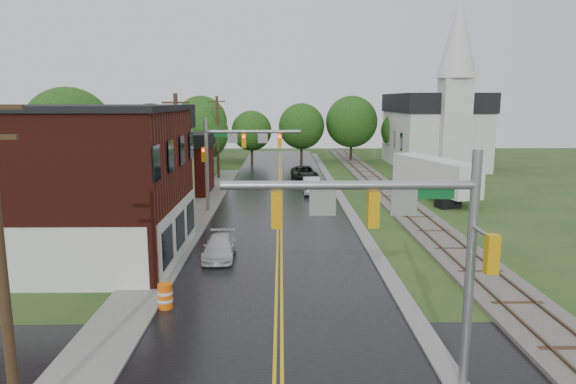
{
  "coord_description": "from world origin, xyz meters",
  "views": [
    {
      "loc": [
        0.1,
        -12.19,
        8.56
      ],
      "look_at": [
        0.49,
        15.98,
        3.5
      ],
      "focal_mm": 32.0,
      "sensor_mm": 36.0,
      "label": 1
    }
  ],
  "objects_px": {
    "traffic_signal_near": "(399,228)",
    "semi_trailer": "(434,175)",
    "utility_pole_a": "(0,259)",
    "tree_left_c": "(143,141)",
    "tree_left_e": "(201,134)",
    "construction_barrel": "(165,296)",
    "traffic_signal_far": "(234,148)",
    "suv_dark": "(304,173)",
    "sedan_silver": "(312,186)",
    "brick_building": "(46,184)",
    "pickup_white": "(220,247)",
    "utility_pole_b": "(178,158)",
    "tree_left_b": "(70,134)",
    "utility_pole_c": "(218,136)",
    "church": "(436,122)"
  },
  "relations": [
    {
      "from": "suv_dark",
      "to": "pickup_white",
      "type": "distance_m",
      "value": 28.62
    },
    {
      "from": "utility_pole_c",
      "to": "sedan_silver",
      "type": "bearing_deg",
      "value": -43.64
    },
    {
      "from": "church",
      "to": "traffic_signal_near",
      "type": "bearing_deg",
      "value": -107.72
    },
    {
      "from": "brick_building",
      "to": "construction_barrel",
      "type": "bearing_deg",
      "value": -41.8
    },
    {
      "from": "utility_pole_b",
      "to": "construction_barrel",
      "type": "height_order",
      "value": "utility_pole_b"
    },
    {
      "from": "utility_pole_b",
      "to": "church",
      "type": "bearing_deg",
      "value": 49.82
    },
    {
      "from": "tree_left_e",
      "to": "pickup_white",
      "type": "xyz_separation_m",
      "value": [
        5.57,
        -30.86,
        -4.22
      ]
    },
    {
      "from": "tree_left_b",
      "to": "tree_left_e",
      "type": "xyz_separation_m",
      "value": [
        9.0,
        14.0,
        -0.9
      ]
    },
    {
      "from": "tree_left_b",
      "to": "construction_barrel",
      "type": "relative_size",
      "value": 9.08
    },
    {
      "from": "tree_left_e",
      "to": "construction_barrel",
      "type": "relative_size",
      "value": 7.64
    },
    {
      "from": "utility_pole_b",
      "to": "traffic_signal_far",
      "type": "bearing_deg",
      "value": 56.32
    },
    {
      "from": "brick_building",
      "to": "sedan_silver",
      "type": "xyz_separation_m",
      "value": [
        15.43,
        19.71,
        -3.42
      ]
    },
    {
      "from": "utility_pole_a",
      "to": "tree_left_c",
      "type": "height_order",
      "value": "utility_pole_a"
    },
    {
      "from": "church",
      "to": "tree_left_e",
      "type": "relative_size",
      "value": 2.45
    },
    {
      "from": "traffic_signal_near",
      "to": "construction_barrel",
      "type": "distance_m",
      "value": 11.11
    },
    {
      "from": "tree_left_e",
      "to": "construction_barrel",
      "type": "bearing_deg",
      "value": -83.78
    },
    {
      "from": "suv_dark",
      "to": "semi_trailer",
      "type": "bearing_deg",
      "value": -51.84
    },
    {
      "from": "church",
      "to": "suv_dark",
      "type": "xyz_separation_m",
      "value": [
        -17.35,
        -10.71,
        -5.1
      ]
    },
    {
      "from": "tree_left_b",
      "to": "traffic_signal_far",
      "type": "bearing_deg",
      "value": -18.81
    },
    {
      "from": "tree_left_b",
      "to": "tree_left_e",
      "type": "bearing_deg",
      "value": 57.26
    },
    {
      "from": "utility_pole_c",
      "to": "sedan_silver",
      "type": "distance_m",
      "value": 14.04
    },
    {
      "from": "suv_dark",
      "to": "sedan_silver",
      "type": "relative_size",
      "value": 1.18
    },
    {
      "from": "traffic_signal_far",
      "to": "semi_trailer",
      "type": "xyz_separation_m",
      "value": [
        17.02,
        5.09,
        -2.86
      ]
    },
    {
      "from": "suv_dark",
      "to": "sedan_silver",
      "type": "height_order",
      "value": "sedan_silver"
    },
    {
      "from": "utility_pole_a",
      "to": "semi_trailer",
      "type": "bearing_deg",
      "value": 57.62
    },
    {
      "from": "pickup_white",
      "to": "brick_building",
      "type": "bearing_deg",
      "value": 179.04
    },
    {
      "from": "brick_building",
      "to": "utility_pole_a",
      "type": "distance_m",
      "value": 16.05
    },
    {
      "from": "utility_pole_a",
      "to": "utility_pole_b",
      "type": "xyz_separation_m",
      "value": [
        0.0,
        22.0,
        0.0
      ]
    },
    {
      "from": "traffic_signal_near",
      "to": "suv_dark",
      "type": "xyz_separation_m",
      "value": [
        -0.82,
        41.03,
        -4.24
      ]
    },
    {
      "from": "tree_left_c",
      "to": "pickup_white",
      "type": "xyz_separation_m",
      "value": [
        10.57,
        -24.86,
        -3.92
      ]
    },
    {
      "from": "tree_left_e",
      "to": "brick_building",
      "type": "bearing_deg",
      "value": -96.71
    },
    {
      "from": "tree_left_e",
      "to": "traffic_signal_far",
      "type": "bearing_deg",
      "value": -74.11
    },
    {
      "from": "suv_dark",
      "to": "construction_barrel",
      "type": "xyz_separation_m",
      "value": [
        -7.37,
        -34.97,
        -0.2
      ]
    },
    {
      "from": "traffic_signal_near",
      "to": "suv_dark",
      "type": "relative_size",
      "value": 1.4
    },
    {
      "from": "church",
      "to": "construction_barrel",
      "type": "height_order",
      "value": "church"
    },
    {
      "from": "brick_building",
      "to": "utility_pole_a",
      "type": "height_order",
      "value": "utility_pole_a"
    },
    {
      "from": "pickup_white",
      "to": "construction_barrel",
      "type": "bearing_deg",
      "value": -102.85
    },
    {
      "from": "traffic_signal_near",
      "to": "semi_trailer",
      "type": "xyz_separation_m",
      "value": [
        10.08,
        30.09,
        -2.85
      ]
    },
    {
      "from": "church",
      "to": "traffic_signal_far",
      "type": "xyz_separation_m",
      "value": [
        -23.47,
        -26.74,
        -0.86
      ]
    },
    {
      "from": "construction_barrel",
      "to": "sedan_silver",
      "type": "bearing_deg",
      "value": 73.96
    },
    {
      "from": "tree_left_b",
      "to": "suv_dark",
      "type": "xyz_separation_m",
      "value": [
        20.5,
        11.13,
        -4.99
      ]
    },
    {
      "from": "tree_left_c",
      "to": "sedan_silver",
      "type": "distance_m",
      "value": 17.98
    },
    {
      "from": "utility_pole_c",
      "to": "tree_left_e",
      "type": "xyz_separation_m",
      "value": [
        -2.05,
        1.9,
        0.09
      ]
    },
    {
      "from": "traffic_signal_near",
      "to": "tree_left_e",
      "type": "relative_size",
      "value": 0.9
    },
    {
      "from": "tree_left_b",
      "to": "sedan_silver",
      "type": "distance_m",
      "value": 21.56
    },
    {
      "from": "tree_left_c",
      "to": "suv_dark",
      "type": "bearing_deg",
      "value": 10.75
    },
    {
      "from": "traffic_signal_near",
      "to": "tree_left_c",
      "type": "distance_m",
      "value": 41.67
    },
    {
      "from": "pickup_white",
      "to": "tree_left_c",
      "type": "bearing_deg",
      "value": 111.85
    },
    {
      "from": "suv_dark",
      "to": "tree_left_e",
      "type": "bearing_deg",
      "value": 159.27
    },
    {
      "from": "tree_left_e",
      "to": "suv_dark",
      "type": "distance_m",
      "value": 12.53
    }
  ]
}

